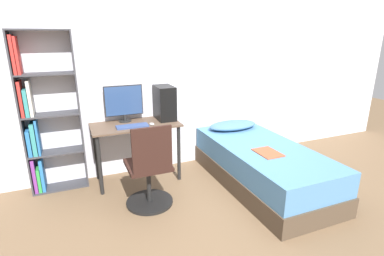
{
  "coord_description": "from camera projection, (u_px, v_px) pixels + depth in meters",
  "views": [
    {
      "loc": [
        -1.22,
        -2.45,
        1.81
      ],
      "look_at": [
        0.07,
        0.62,
        0.75
      ],
      "focal_mm": 28.0,
      "sensor_mm": 36.0,
      "label": 1
    }
  ],
  "objects": [
    {
      "name": "keyboard",
      "position": [
        132.0,
        126.0,
        3.54
      ],
      "size": [
        0.38,
        0.14,
        0.02
      ],
      "color": "#33477A",
      "rests_on": "desk"
    },
    {
      "name": "mouse",
      "position": [
        152.0,
        124.0,
        3.63
      ],
      "size": [
        0.06,
        0.09,
        0.02
      ],
      "color": "silver",
      "rests_on": "desk"
    },
    {
      "name": "office_chair",
      "position": [
        150.0,
        175.0,
        3.17
      ],
      "size": [
        0.51,
        0.51,
        0.95
      ],
      "color": "black",
      "rests_on": "ground_plane"
    },
    {
      "name": "pc_tower",
      "position": [
        165.0,
        103.0,
        3.81
      ],
      "size": [
        0.22,
        0.34,
        0.43
      ],
      "color": "black",
      "rests_on": "desk"
    },
    {
      "name": "monitor",
      "position": [
        124.0,
        102.0,
        3.7
      ],
      "size": [
        0.47,
        0.16,
        0.46
      ],
      "color": "black",
      "rests_on": "desk"
    },
    {
      "name": "wall_back",
      "position": [
        166.0,
        77.0,
        3.95
      ],
      "size": [
        8.0,
        0.05,
        2.5
      ],
      "color": "silver",
      "rests_on": "ground_plane"
    },
    {
      "name": "pillow",
      "position": [
        233.0,
        125.0,
        4.23
      ],
      "size": [
        0.71,
        0.36,
        0.11
      ],
      "color": "teal",
      "rests_on": "bed"
    },
    {
      "name": "magazine",
      "position": [
        268.0,
        153.0,
        3.39
      ],
      "size": [
        0.24,
        0.32,
        0.01
      ],
      "color": "#B24C2D",
      "rests_on": "bed"
    },
    {
      "name": "ground_plane",
      "position": [
        209.0,
        213.0,
        3.15
      ],
      "size": [
        14.0,
        14.0,
        0.0
      ],
      "primitive_type": "plane",
      "color": "brown"
    },
    {
      "name": "bed",
      "position": [
        262.0,
        166.0,
        3.68
      ],
      "size": [
        0.94,
        1.98,
        0.51
      ],
      "color": "#4C3D2D",
      "rests_on": "ground_plane"
    },
    {
      "name": "desk",
      "position": [
        136.0,
        134.0,
        3.7
      ],
      "size": [
        1.06,
        0.53,
        0.74
      ],
      "color": "brown",
      "rests_on": "ground_plane"
    },
    {
      "name": "bookshelf",
      "position": [
        41.0,
        120.0,
        3.37
      ],
      "size": [
        0.62,
        0.24,
        1.85
      ],
      "color": "#38383D",
      "rests_on": "ground_plane"
    }
  ]
}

